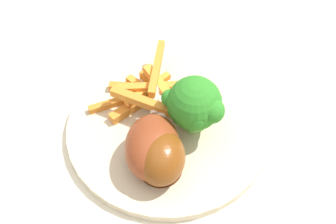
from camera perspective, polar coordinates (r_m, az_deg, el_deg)
name	(u,v)px	position (r m, az deg, el deg)	size (l,w,h in m)	color
dinner_plate	(168,125)	(0.48, 0.00, -1.95)	(0.24, 0.24, 0.01)	beige
broccoli_floret_front	(194,106)	(0.43, 3.81, 0.94)	(0.06, 0.07, 0.08)	#80BF5D
broccoli_floret_middle	(200,109)	(0.45, 4.59, 0.46)	(0.05, 0.04, 0.05)	#74BC5D
carrot_fries_pile	(150,91)	(0.49, -2.58, 3.05)	(0.13, 0.15, 0.04)	orange
chicken_drumstick_near	(161,154)	(0.42, -1.08, -6.04)	(0.12, 0.06, 0.05)	#50220A
chicken_drumstick_far	(152,144)	(0.43, -2.28, -4.66)	(0.14, 0.07, 0.05)	#5D2111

